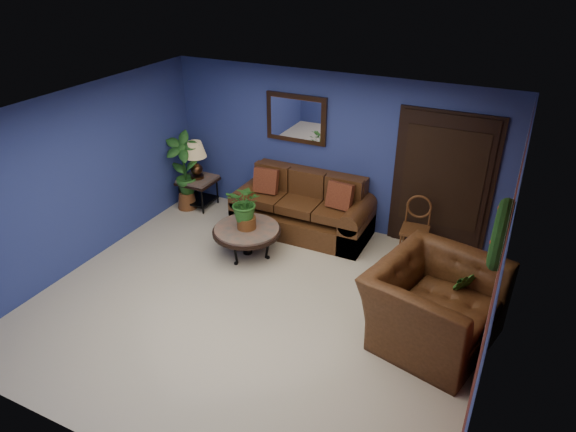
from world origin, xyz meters
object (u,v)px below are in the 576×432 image
at_px(sofa, 304,212).
at_px(end_table, 198,185).
at_px(coffee_table, 247,231).
at_px(side_chair, 416,223).
at_px(armchair, 434,305).
at_px(table_lamp, 195,156).

relative_size(sofa, end_table, 3.68).
bearing_deg(coffee_table, end_table, 147.16).
bearing_deg(side_chair, sofa, 176.49).
distance_m(sofa, armchair, 2.98).
relative_size(sofa, coffee_table, 2.13).
distance_m(coffee_table, end_table, 1.87).
bearing_deg(table_lamp, armchair, -20.92).
distance_m(end_table, table_lamp, 0.54).
distance_m(sofa, coffee_table, 1.14).
bearing_deg(end_table, table_lamp, 0.00).
distance_m(sofa, table_lamp, 2.13).
relative_size(end_table, table_lamp, 0.92).
bearing_deg(armchair, table_lamp, 83.29).
xyz_separation_m(sofa, side_chair, (1.79, 0.04, 0.20)).
height_order(coffee_table, end_table, end_table).
relative_size(end_table, side_chair, 0.64).
xyz_separation_m(coffee_table, end_table, (-1.57, 1.01, 0.03)).
height_order(end_table, side_chair, side_chair).
relative_size(coffee_table, table_lamp, 1.59).
distance_m(coffee_table, table_lamp, 1.96).
bearing_deg(coffee_table, side_chair, 25.66).
height_order(end_table, armchair, armchair).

